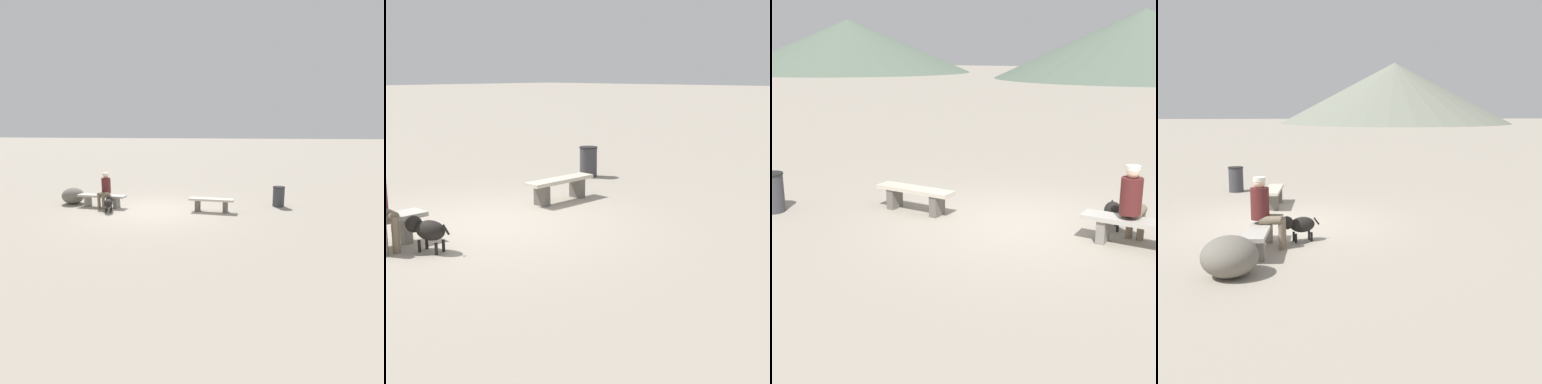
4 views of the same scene
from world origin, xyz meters
The scene contains 8 objects.
ground centered at (0.00, 0.00, -0.03)m, with size 210.00×210.00×0.06m, color #9E9384.
bench_left centered at (-1.98, -0.28, 0.32)m, with size 1.56×0.41×0.46m.
bench_right centered at (2.06, -0.21, 0.32)m, with size 1.81×0.44×0.45m.
seated_person centered at (1.88, -0.12, 0.73)m, with size 0.36×0.60×1.28m.
dog centered at (1.49, 0.45, 0.33)m, with size 0.42×0.72×0.50m.
trash_bin centered at (-4.30, -1.56, 0.37)m, with size 0.45×0.45×0.74m.
boulder centered at (3.40, -0.49, 0.31)m, with size 0.83×0.85×0.61m, color #6B665B.
distant_peak_1 centered at (-71.60, 13.62, 4.79)m, with size 36.79×36.79×9.57m, color gray.
Camera 4 is at (10.64, 0.77, 2.45)m, focal length 47.36 mm.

